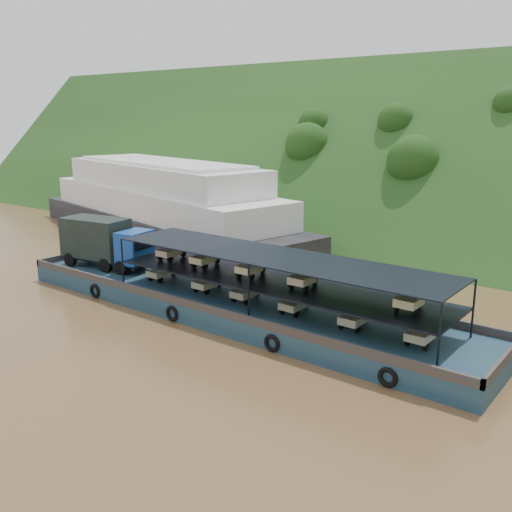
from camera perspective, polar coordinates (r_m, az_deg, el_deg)
The scene contains 4 objects.
ground at distance 38.18m, azimuth -0.39°, elevation -5.97°, with size 160.00×160.00×0.00m, color brown.
hillside at distance 69.17m, azimuth 18.40°, elevation 2.37°, with size 140.00×28.00×28.00m, color #1A3A15.
cargo_barge at distance 39.22m, azimuth -4.45°, elevation -3.51°, with size 35.00×7.18×5.07m.
passenger_ferry at distance 63.57m, azimuth -9.31°, elevation 5.20°, with size 41.83×18.38×8.22m.
Camera 1 is at (22.22, -28.20, 12.98)m, focal length 40.00 mm.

